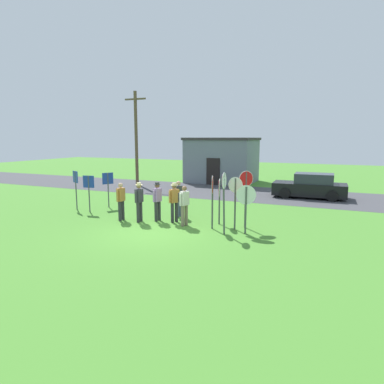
# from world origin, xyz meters

# --- Properties ---
(ground_plane) EXTENTS (80.00, 80.00, 0.00)m
(ground_plane) POSITION_xyz_m (0.00, 0.00, 0.00)
(ground_plane) COLOR #47842D
(street_asphalt) EXTENTS (60.00, 6.40, 0.01)m
(street_asphalt) POSITION_xyz_m (0.00, 10.83, 0.00)
(street_asphalt) COLOR #424247
(street_asphalt) RESTS_ON ground
(building_background) EXTENTS (5.50, 4.46, 3.67)m
(building_background) POSITION_xyz_m (-2.47, 15.88, 1.84)
(building_background) COLOR slate
(building_background) RESTS_ON ground
(utility_pole) EXTENTS (1.80, 0.24, 7.16)m
(utility_pole) POSITION_xyz_m (-7.95, 11.39, 3.75)
(utility_pole) COLOR brown
(utility_pole) RESTS_ON ground
(parked_car_on_street) EXTENTS (4.35, 2.11, 1.51)m
(parked_car_on_street) POSITION_xyz_m (4.99, 10.76, 0.69)
(parked_car_on_street) COLOR black
(parked_car_on_street) RESTS_ON ground
(stop_sign_rear_right) EXTENTS (0.46, 0.49, 2.35)m
(stop_sign_rear_right) POSITION_xyz_m (3.15, 2.25, 1.58)
(stop_sign_rear_right) COLOR #474C4C
(stop_sign_rear_right) RESTS_ON ground
(stop_sign_far_back) EXTENTS (0.21, 0.74, 1.96)m
(stop_sign_far_back) POSITION_xyz_m (1.99, 2.37, 1.33)
(stop_sign_far_back) COLOR #474C4C
(stop_sign_far_back) RESTS_ON ground
(stop_sign_center_cluster) EXTENTS (0.22, 0.70, 2.17)m
(stop_sign_center_cluster) POSITION_xyz_m (1.98, 1.55, 1.48)
(stop_sign_center_cluster) COLOR #474C4C
(stop_sign_center_cluster) RESTS_ON ground
(stop_sign_nearest) EXTENTS (0.63, 0.13, 2.12)m
(stop_sign_nearest) POSITION_xyz_m (2.84, 1.84, 1.42)
(stop_sign_nearest) COLOR #474C4C
(stop_sign_nearest) RESTS_ON ground
(stop_sign_tallest) EXTENTS (0.73, 0.24, 1.89)m
(stop_sign_tallest) POSITION_xyz_m (3.39, 1.42, 1.28)
(stop_sign_tallest) COLOR #474C4C
(stop_sign_tallest) RESTS_ON ground
(stop_sign_low_front) EXTENTS (0.13, 0.63, 2.38)m
(stop_sign_low_front) POSITION_xyz_m (2.64, 0.99, 1.58)
(stop_sign_low_front) COLOR #474C4C
(stop_sign_low_front) RESTS_ON ground
(person_on_left) EXTENTS (0.31, 0.57, 1.74)m
(person_on_left) POSITION_xyz_m (-1.34, 1.34, 0.98)
(person_on_left) COLOR #2D2D33
(person_on_left) RESTS_ON ground
(person_in_teal) EXTENTS (0.23, 0.57, 1.69)m
(person_in_teal) POSITION_xyz_m (-2.24, 1.26, 0.95)
(person_in_teal) COLOR #2D2D33
(person_in_teal) RESTS_ON ground
(person_holding_notes) EXTENTS (0.31, 0.56, 1.74)m
(person_holding_notes) POSITION_xyz_m (-0.70, 1.82, 0.98)
(person_holding_notes) COLOR #2D2D33
(person_holding_notes) RESTS_ON ground
(person_in_blue) EXTENTS (0.36, 0.52, 1.74)m
(person_in_blue) POSITION_xyz_m (0.09, 1.89, 0.98)
(person_in_blue) COLOR #2D2D33
(person_in_blue) RESTS_ON ground
(person_near_signs) EXTENTS (0.43, 0.55, 1.69)m
(person_near_signs) POSITION_xyz_m (0.72, 1.54, 0.98)
(person_near_signs) COLOR #7A6B56
(person_near_signs) RESTS_ON ground
(person_with_sunhat) EXTENTS (0.37, 0.57, 1.69)m
(person_with_sunhat) POSITION_xyz_m (-0.21, 2.89, 0.98)
(person_with_sunhat) COLOR #4C5670
(person_with_sunhat) RESTS_ON ground
(info_panel_leftmost) EXTENTS (0.60, 0.12, 1.82)m
(info_panel_leftmost) POSITION_xyz_m (-4.70, 2.04, 1.26)
(info_panel_leftmost) COLOR #4C4C51
(info_panel_leftmost) RESTS_ON ground
(info_panel_middle) EXTENTS (0.32, 0.53, 1.84)m
(info_panel_middle) POSITION_xyz_m (-4.56, 3.38, 1.27)
(info_panel_middle) COLOR #4C4C51
(info_panel_middle) RESTS_ON ground
(info_panel_rightmost) EXTENTS (0.55, 0.29, 1.99)m
(info_panel_rightmost) POSITION_xyz_m (-5.75, 2.29, 1.37)
(info_panel_rightmost) COLOR #4C4C51
(info_panel_rightmost) RESTS_ON ground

